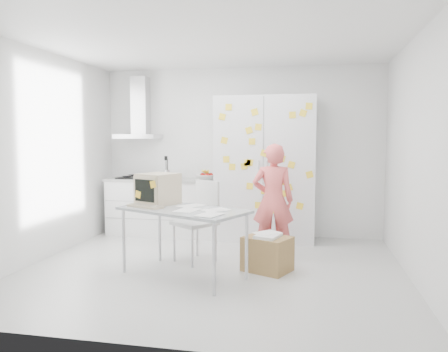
% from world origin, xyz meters
% --- Properties ---
extents(floor, '(4.50, 4.00, 0.02)m').
position_xyz_m(floor, '(0.00, 0.00, -0.01)').
color(floor, silver).
rests_on(floor, ground).
extents(walls, '(4.52, 4.01, 2.70)m').
position_xyz_m(walls, '(0.00, 0.72, 1.35)').
color(walls, white).
rests_on(walls, ground).
extents(ceiling, '(4.50, 4.00, 0.02)m').
position_xyz_m(ceiling, '(0.00, 0.00, 2.70)').
color(ceiling, white).
rests_on(ceiling, walls).
extents(counter_run, '(1.84, 0.63, 1.28)m').
position_xyz_m(counter_run, '(-1.20, 1.70, 0.47)').
color(counter_run, white).
rests_on(counter_run, ground).
extents(range_hood, '(0.70, 0.48, 1.01)m').
position_xyz_m(range_hood, '(-1.65, 1.84, 1.96)').
color(range_hood, silver).
rests_on(range_hood, walls).
extents(tall_cabinet, '(1.50, 0.68, 2.20)m').
position_xyz_m(tall_cabinet, '(0.45, 1.67, 1.10)').
color(tall_cabinet, silver).
rests_on(tall_cabinet, ground).
extents(person, '(0.58, 0.41, 1.50)m').
position_xyz_m(person, '(0.65, 0.75, 0.75)').
color(person, '#F6615F').
rests_on(person, ground).
extents(desk, '(1.62, 1.25, 1.15)m').
position_xyz_m(desk, '(-0.52, -0.15, 0.87)').
color(desk, '#9DA3A7').
rests_on(desk, ground).
extents(chair, '(0.65, 0.65, 1.03)m').
position_xyz_m(chair, '(-0.25, 0.35, 0.58)').
color(chair, silver).
rests_on(chair, ground).
extents(cardboard_box, '(0.64, 0.58, 0.45)m').
position_xyz_m(cardboard_box, '(0.65, 0.08, 0.21)').
color(cardboard_box, olive).
rests_on(cardboard_box, ground).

